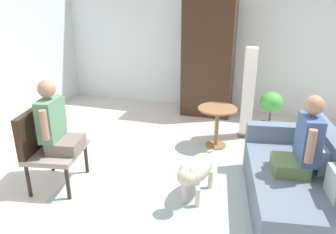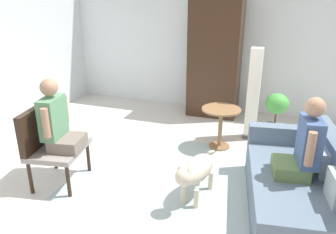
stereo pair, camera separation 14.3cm
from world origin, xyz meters
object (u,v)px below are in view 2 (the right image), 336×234
at_px(armchair, 48,140).
at_px(round_end_table, 221,121).
at_px(dog, 196,171).
at_px(armoire_cabinet, 215,59).
at_px(person_on_armchair, 57,121).
at_px(person_on_couch, 304,145).
at_px(couch, 300,185).
at_px(potted_plant, 276,111).
at_px(column_lamp, 253,95).

relative_size(armchair, round_end_table, 1.54).
bearing_deg(dog, armchair, -173.05).
bearing_deg(round_end_table, armoire_cabinet, 106.18).
xyz_separation_m(armchair, person_on_armchair, (0.14, 0.03, 0.24)).
relative_size(armchair, armoire_cabinet, 0.45).
distance_m(round_end_table, armoire_cabinet, 1.60).
bearing_deg(armoire_cabinet, person_on_couch, -61.18).
bearing_deg(couch, dog, -170.33).
bearing_deg(person_on_armchair, couch, 7.88).
bearing_deg(person_on_couch, armoire_cabinet, 118.82).
height_order(armchair, person_on_couch, person_on_couch).
distance_m(couch, person_on_armchair, 2.78).
distance_m(person_on_armchair, dog, 1.69).
height_order(person_on_couch, potted_plant, person_on_couch).
relative_size(person_on_armchair, potted_plant, 1.18).
bearing_deg(column_lamp, potted_plant, 29.28).
xyz_separation_m(armchair, potted_plant, (2.53, 2.34, -0.13)).
height_order(armchair, column_lamp, column_lamp).
distance_m(person_on_armchair, armoire_cabinet, 3.25).
bearing_deg(potted_plant, person_on_couch, -81.32).
bearing_deg(person_on_armchair, round_end_table, 44.32).
xyz_separation_m(person_on_armchair, armoire_cabinet, (1.22, 3.01, 0.25)).
bearing_deg(couch, potted_plant, 99.52).
distance_m(couch, armchair, 2.89).
height_order(armchair, dog, armchair).
distance_m(round_end_table, dog, 1.40).
relative_size(couch, column_lamp, 1.29).
height_order(couch, column_lamp, column_lamp).
bearing_deg(potted_plant, couch, -80.48).
height_order(couch, potted_plant, couch).
bearing_deg(round_end_table, dog, -90.18).
height_order(person_on_couch, round_end_table, person_on_couch).
height_order(armchair, armoire_cabinet, armoire_cabinet).
relative_size(couch, armchair, 1.95).
height_order(couch, round_end_table, couch).
bearing_deg(person_on_armchair, armoire_cabinet, 68.00).
relative_size(armchair, column_lamp, 0.66).
xyz_separation_m(armchair, dog, (1.77, 0.22, -0.20)).
distance_m(armchair, potted_plant, 3.44).
relative_size(person_on_armchair, dog, 0.93).
bearing_deg(potted_plant, armchair, -137.23).
distance_m(round_end_table, potted_plant, 1.04).
xyz_separation_m(round_end_table, column_lamp, (0.39, 0.52, 0.28)).
xyz_separation_m(couch, armchair, (-2.85, -0.40, 0.27)).
bearing_deg(potted_plant, person_on_armchair, -135.86).
relative_size(dog, column_lamp, 0.63).
xyz_separation_m(person_on_armchair, potted_plant, (2.38, 2.31, -0.37)).
xyz_separation_m(dog, potted_plant, (0.76, 2.12, 0.08)).
bearing_deg(potted_plant, armoire_cabinet, 149.15).
bearing_deg(round_end_table, potted_plant, 43.73).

